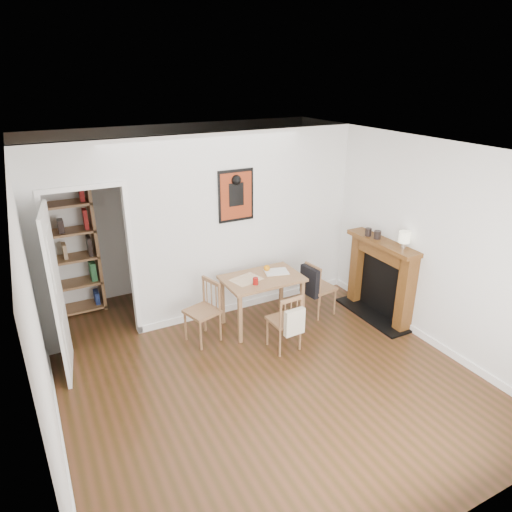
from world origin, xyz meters
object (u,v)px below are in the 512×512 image
chair_left (202,312)px  chair_front (284,321)px  dining_table (262,283)px  ceramic_jar_b (368,232)px  notebook (276,272)px  ceramic_jar_a (377,235)px  mantel_lamp (404,238)px  bookshelf (64,246)px  chair_right (319,288)px  red_glass (256,281)px  fireplace (381,276)px  orange_fruit (267,268)px

chair_left → chair_front: size_ratio=1.07×
dining_table → ceramic_jar_b: (1.54, -0.29, 0.58)m
ceramic_jar_b → chair_left: bearing=173.5°
chair_front → notebook: (0.28, 0.71, 0.34)m
ceramic_jar_a → mantel_lamp: bearing=-83.0°
chair_left → bookshelf: bearing=131.2°
dining_table → mantel_lamp: (1.63, -0.88, 0.66)m
chair_right → bookshelf: (-3.18, 1.72, 0.62)m
red_glass → ceramic_jar_b: bearing=-4.5°
ceramic_jar_b → fireplace: bearing=-69.4°
chair_front → mantel_lamp: (1.66, -0.23, 0.91)m
bookshelf → red_glass: (2.12, -1.76, -0.27)m
notebook → ceramic_jar_a: 1.49m
chair_left → red_glass: 0.80m
chair_left → notebook: chair_left is taller
ceramic_jar_a → red_glass: bearing=170.8°
mantel_lamp → ceramic_jar_b: size_ratio=2.10×
bookshelf → fireplace: bearing=-28.6°
orange_fruit → red_glass: bearing=-137.9°
bookshelf → fireplace: (3.94, -2.15, -0.42)m
dining_table → fireplace: size_ratio=0.85×
dining_table → bookshelf: bookshelf is taller
ceramic_jar_b → red_glass: bearing=175.5°
chair_right → chair_front: chair_right is taller
mantel_lamp → chair_front: bearing=172.3°
chair_left → mantel_lamp: bearing=-19.1°
notebook → chair_right: bearing=-14.9°
fireplace → notebook: size_ratio=3.94×
chair_right → ceramic_jar_b: size_ratio=7.29×
fireplace → red_glass: 1.87m
chair_right → ceramic_jar_b: (0.67, -0.17, 0.80)m
red_glass → mantel_lamp: 2.02m
chair_right → fireplace: (0.76, -0.43, 0.20)m
notebook → chair_front: bearing=-111.7°
chair_right → notebook: 0.72m
dining_table → chair_front: (-0.03, -0.65, -0.24)m
chair_front → bookshelf: size_ratio=0.37×
chair_left → notebook: (1.14, 0.06, 0.31)m
orange_fruit → ceramic_jar_a: size_ratio=0.77×
dining_table → bookshelf: 2.84m
chair_left → notebook: size_ratio=2.65×
red_glass → ceramic_jar_b: size_ratio=0.84×
dining_table → chair_left: 0.91m
fireplace → ceramic_jar_b: ceramic_jar_b is taller
chair_front → dining_table: bearing=87.5°
chair_right → red_glass: (-1.06, -0.04, 0.35)m
fireplace → bookshelf: bearing=151.4°
chair_front → ceramic_jar_b: bearing=13.2°
bookshelf → ceramic_jar_a: bearing=-27.8°
dining_table → orange_fruit: 0.25m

